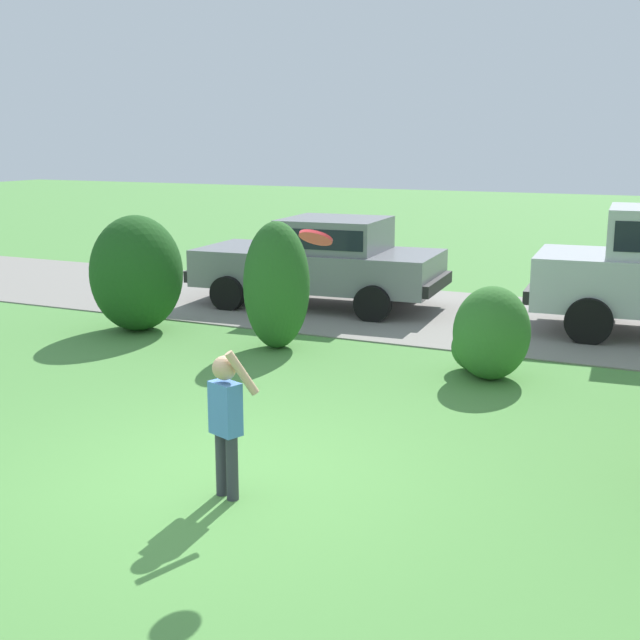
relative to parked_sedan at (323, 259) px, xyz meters
The scene contains 8 objects.
ground_plane 7.70m from the parked_sedan, 71.01° to the right, with size 80.00×80.00×0.00m, color #518E42.
driveway_strip 2.63m from the parked_sedan, ahead, with size 28.00×4.40×0.02m, color gray.
shrub_near_tree 3.43m from the parked_sedan, 121.90° to the right, with size 1.39×1.45×1.78m.
shrub_centre_left 3.07m from the parked_sedan, 77.34° to the right, with size 0.91×1.02×1.80m.
shrub_centre 4.92m from the parked_sedan, 40.49° to the right, with size 1.04×1.11×1.16m.
parked_sedan is the anchor object (origin of this frame).
child_thrower 8.08m from the parked_sedan, 70.71° to the right, with size 0.48×0.24×1.29m.
frisbee 7.89m from the parked_sedan, 65.54° to the right, with size 0.29×0.26×0.17m.
Camera 1 is at (3.63, -5.94, 2.92)m, focal length 47.02 mm.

